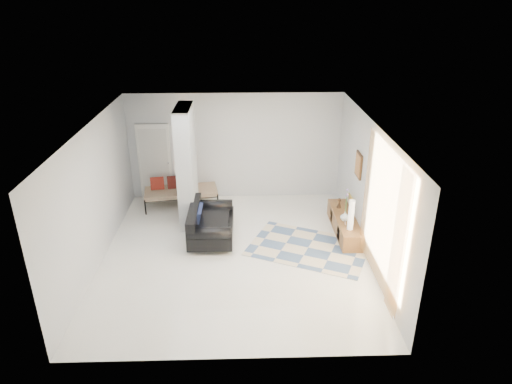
{
  "coord_description": "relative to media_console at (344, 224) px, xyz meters",
  "views": [
    {
      "loc": [
        0.2,
        -8.32,
        5.15
      ],
      "look_at": [
        0.47,
        0.6,
        1.17
      ],
      "focal_mm": 32.0,
      "sensor_mm": 36.0,
      "label": 1
    }
  ],
  "objects": [
    {
      "name": "ceiling",
      "position": [
        -2.52,
        -0.9,
        2.6
      ],
      "size": [
        6.0,
        6.0,
        0.0
      ],
      "primitive_type": "plane",
      "rotation": [
        3.14,
        0.0,
        0.0
      ],
      "color": "white",
      "rests_on": "wall_back"
    },
    {
      "name": "bronze_figurine",
      "position": [
        -0.05,
        0.46,
        0.31
      ],
      "size": [
        0.12,
        0.12,
        0.24
      ],
      "primitive_type": null,
      "rotation": [
        0.0,
        0.0,
        0.04
      ],
      "color": "#332216",
      "rests_on": "media_console"
    },
    {
      "name": "vase",
      "position": [
        -0.05,
        -0.2,
        0.3
      ],
      "size": [
        0.22,
        0.22,
        0.22
      ],
      "primitive_type": "imported",
      "rotation": [
        0.0,
        0.0,
        0.04
      ],
      "color": "white",
      "rests_on": "media_console"
    },
    {
      "name": "loveseat",
      "position": [
        -3.1,
        -0.18,
        0.15
      ],
      "size": [
        0.97,
        1.64,
        0.76
      ],
      "rotation": [
        0.0,
        0.0,
        -0.01
      ],
      "color": "silver",
      "rests_on": "floor"
    },
    {
      "name": "media_console",
      "position": [
        0.0,
        0.0,
        0.0
      ],
      "size": [
        0.45,
        1.93,
        0.8
      ],
      "color": "brown",
      "rests_on": "floor"
    },
    {
      "name": "wall_art",
      "position": [
        0.2,
        -0.0,
        1.45
      ],
      "size": [
        0.04,
        0.45,
        0.55
      ],
      "primitive_type": "cube",
      "color": "#38200F",
      "rests_on": "wall_right"
    },
    {
      "name": "wall_right",
      "position": [
        0.23,
        -0.9,
        1.2
      ],
      "size": [
        0.0,
        6.0,
        6.0
      ],
      "primitive_type": "plane",
      "rotation": [
        1.57,
        0.0,
        -1.57
      ],
      "color": "silver",
      "rests_on": "ground"
    },
    {
      "name": "area_rug",
      "position": [
        -0.92,
        -0.7,
        -0.2
      ],
      "size": [
        2.92,
        2.51,
        0.01
      ],
      "primitive_type": "cube",
      "rotation": [
        0.0,
        0.0,
        -0.42
      ],
      "color": "beige",
      "rests_on": "floor"
    },
    {
      "name": "daybed",
      "position": [
        -3.95,
        1.57,
        0.21
      ],
      "size": [
        1.94,
        1.06,
        0.77
      ],
      "rotation": [
        0.0,
        0.0,
        0.16
      ],
      "color": "black",
      "rests_on": "floor"
    },
    {
      "name": "curtain",
      "position": [
        0.15,
        -2.05,
        1.25
      ],
      "size": [
        0.0,
        2.55,
        2.55
      ],
      "primitive_type": "plane",
      "rotation": [
        1.57,
        0.0,
        1.57
      ],
      "color": "gold",
      "rests_on": "wall_right"
    },
    {
      "name": "partition_column",
      "position": [
        -3.62,
        0.7,
        1.2
      ],
      "size": [
        0.35,
        1.2,
        2.8
      ],
      "primitive_type": "cube",
      "color": "#9FA4A6",
      "rests_on": "floor"
    },
    {
      "name": "wall_front",
      "position": [
        -2.52,
        -3.9,
        1.2
      ],
      "size": [
        6.0,
        0.0,
        6.0
      ],
      "primitive_type": "plane",
      "rotation": [
        -1.57,
        0.0,
        0.0
      ],
      "color": "silver",
      "rests_on": "ground"
    },
    {
      "name": "wall_back",
      "position": [
        -2.52,
        2.1,
        1.2
      ],
      "size": [
        6.0,
        0.0,
        6.0
      ],
      "primitive_type": "plane",
      "rotation": [
        1.57,
        0.0,
        0.0
      ],
      "color": "silver",
      "rests_on": "ground"
    },
    {
      "name": "wall_left",
      "position": [
        -5.27,
        -0.9,
        1.2
      ],
      "size": [
        0.0,
        6.0,
        6.0
      ],
      "primitive_type": "plane",
      "rotation": [
        1.57,
        0.0,
        1.57
      ],
      "color": "silver",
      "rests_on": "ground"
    },
    {
      "name": "floor",
      "position": [
        -2.52,
        -0.9,
        -0.2
      ],
      "size": [
        6.0,
        6.0,
        0.0
      ],
      "primitive_type": "plane",
      "color": "silver",
      "rests_on": "ground"
    },
    {
      "name": "cylinder_lamp",
      "position": [
        -0.02,
        -0.6,
        0.54
      ],
      "size": [
        0.12,
        0.12,
        0.68
      ],
      "primitive_type": "cylinder",
      "color": "silver",
      "rests_on": "media_console"
    },
    {
      "name": "hallway_door",
      "position": [
        -4.62,
        2.06,
        0.82
      ],
      "size": [
        0.85,
        0.06,
        2.04
      ],
      "primitive_type": "cube",
      "color": "white",
      "rests_on": "floor"
    }
  ]
}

